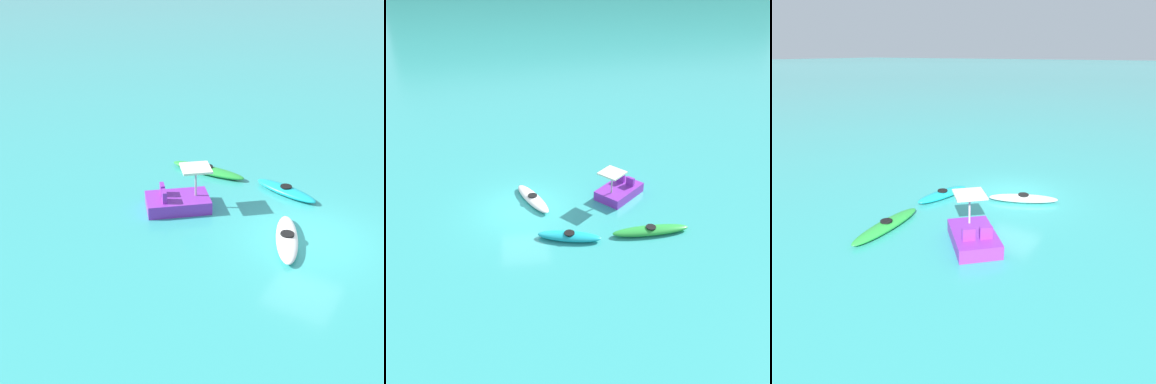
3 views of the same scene
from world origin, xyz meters
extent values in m
plane|color=#38ADA8|center=(0.00, 0.00, 0.00)|extent=(600.00, 600.00, 0.00)
ellipsoid|color=#19B7C6|center=(2.01, -2.75, 0.16)|extent=(2.97, 1.44, 0.32)
cylinder|color=black|center=(2.01, -2.75, 0.35)|extent=(0.57, 0.57, 0.05)
ellipsoid|color=white|center=(0.55, 0.69, 0.16)|extent=(1.93, 3.14, 0.32)
cylinder|color=black|center=(0.55, 0.69, 0.35)|extent=(0.63, 0.63, 0.05)
ellipsoid|color=green|center=(5.75, -2.84, 0.16)|extent=(3.59, 0.77, 0.32)
cylinder|color=black|center=(5.75, -2.84, 0.35)|extent=(0.47, 0.47, 0.05)
cube|color=purple|center=(5.05, 0.61, 0.25)|extent=(2.79, 2.72, 0.50)
cube|color=purple|center=(5.66, 0.76, 0.72)|extent=(0.41, 0.43, 0.44)
cube|color=purple|center=(5.26, 1.20, 0.72)|extent=(0.41, 0.43, 0.44)
cylinder|color=#B2B2B7|center=(4.53, 0.14, 1.05)|extent=(0.08, 0.08, 1.10)
cube|color=silver|center=(4.53, 0.14, 1.64)|extent=(1.55, 1.55, 0.08)
camera|label=1|loc=(-4.22, 14.36, 8.92)|focal=45.62mm
camera|label=2|loc=(0.14, -18.38, 12.00)|focal=40.81mm
camera|label=3|loc=(14.69, 5.92, 6.40)|focal=33.03mm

